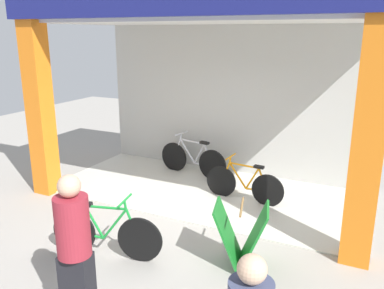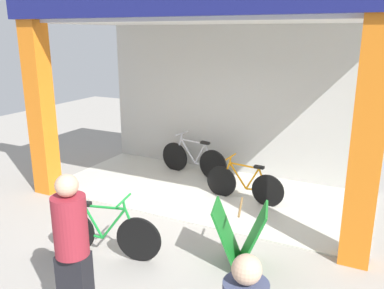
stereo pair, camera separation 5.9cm
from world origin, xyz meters
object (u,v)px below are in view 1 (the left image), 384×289
Objects in this scene: bicycle_parked_0 at (106,233)px; sandwich_board_sign at (241,236)px; bicycle_inside_0 at (244,184)px; pedestrian_1 at (75,249)px; bicycle_inside_1 at (193,159)px.

bicycle_parked_0 is 1.83× the size of sandwich_board_sign.
sandwich_board_sign is (0.66, -2.07, 0.10)m from bicycle_inside_0.
bicycle_inside_0 is 0.96× the size of bicycle_parked_0.
sandwich_board_sign is at bearing 56.86° from pedestrian_1.
bicycle_inside_1 is 0.98× the size of pedestrian_1.
bicycle_parked_0 is (0.38, -3.55, -0.01)m from bicycle_inside_1.
bicycle_inside_1 reaches higher than sandwich_board_sign.
sandwich_board_sign is 2.23m from pedestrian_1.
bicycle_parked_0 is at bearing 115.26° from pedestrian_1.
bicycle_inside_1 is (-1.48, 0.85, 0.03)m from bicycle_inside_0.
sandwich_board_sign is (2.14, -2.92, 0.07)m from bicycle_inside_1.
pedestrian_1 reaches higher than bicycle_inside_1.
pedestrian_1 is at bearing -78.71° from bicycle_inside_1.
bicycle_inside_1 is at bearing 150.01° from bicycle_inside_0.
pedestrian_1 is (-1.19, -1.83, 0.45)m from sandwich_board_sign.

